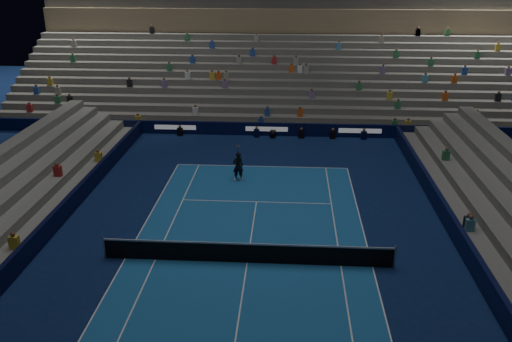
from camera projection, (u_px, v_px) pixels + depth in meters
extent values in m
plane|color=#0B1B45|center=(247.00, 263.00, 23.71)|extent=(90.00, 90.00, 0.00)
cube|color=#1B5897|center=(247.00, 263.00, 23.70)|extent=(10.97, 23.77, 0.01)
cube|color=black|center=(267.00, 129.00, 40.69)|extent=(44.00, 0.25, 1.00)
cube|color=#080E32|center=(473.00, 260.00, 22.94)|extent=(0.25, 37.00, 1.00)
cube|color=black|center=(32.00, 246.00, 24.11)|extent=(0.25, 37.00, 1.00)
cube|color=#5F5F5B|center=(267.00, 128.00, 41.71)|extent=(44.00, 1.00, 0.50)
cube|color=#5F5F5B|center=(268.00, 122.00, 42.55)|extent=(44.00, 1.00, 1.00)
cube|color=#5F5F5B|center=(268.00, 115.00, 43.39)|extent=(44.00, 1.00, 1.50)
cube|color=#5F5F5B|center=(269.00, 109.00, 44.22)|extent=(44.00, 1.00, 2.00)
cube|color=#5F5F5B|center=(270.00, 103.00, 45.06)|extent=(44.00, 1.00, 2.50)
cube|color=#5F5F5B|center=(270.00, 97.00, 45.90)|extent=(44.00, 1.00, 3.00)
cube|color=#5F5F5B|center=(271.00, 92.00, 46.73)|extent=(44.00, 1.00, 3.50)
cube|color=#5F5F5B|center=(271.00, 86.00, 47.57)|extent=(44.00, 1.00, 4.00)
cube|color=#5F5F5B|center=(271.00, 81.00, 48.41)|extent=(44.00, 1.00, 4.50)
cube|color=#5F5F5B|center=(272.00, 76.00, 49.24)|extent=(44.00, 1.00, 5.00)
cube|color=#5F5F5B|center=(272.00, 71.00, 50.08)|extent=(44.00, 1.00, 5.50)
cube|color=#5F5F5B|center=(273.00, 67.00, 50.91)|extent=(44.00, 1.00, 6.00)
cube|color=#887354|center=(274.00, 21.00, 50.43)|extent=(44.00, 0.60, 2.20)
cube|color=slate|center=(491.00, 266.00, 22.98)|extent=(1.00, 37.00, 0.50)
cube|color=slate|center=(16.00, 250.00, 24.25)|extent=(1.00, 37.00, 0.50)
cylinder|color=#B2B2B7|center=(104.00, 247.00, 23.89)|extent=(0.10, 0.10, 1.10)
cylinder|color=#B2B2B7|center=(395.00, 257.00, 23.12)|extent=(0.10, 0.10, 1.10)
cube|color=black|center=(247.00, 254.00, 23.54)|extent=(12.80, 0.03, 0.90)
cube|color=white|center=(247.00, 244.00, 23.36)|extent=(12.80, 0.04, 0.08)
imported|color=black|center=(238.00, 166.00, 32.27)|extent=(0.75, 0.61, 1.79)
cube|color=black|center=(273.00, 134.00, 40.33)|extent=(0.45, 0.53, 0.53)
cylinder|color=black|center=(273.00, 134.00, 39.88)|extent=(0.20, 0.36, 0.16)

